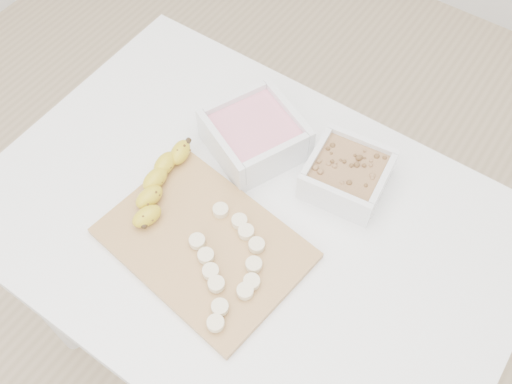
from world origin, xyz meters
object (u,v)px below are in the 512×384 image
Objects in this scene: bowl_granola at (347,174)px; banana at (160,184)px; table at (248,244)px; cutting_board at (204,243)px; bowl_yogurt at (255,134)px.

bowl_granola is 0.36m from banana.
table is 4.99× the size of banana.
table is at bearing 10.58° from banana.
bowl_granola reaches higher than cutting_board.
cutting_board is 0.14m from banana.
cutting_board is at bearing -21.39° from banana.
bowl_granola is at bearing 34.14° from banana.
banana is (-0.28, -0.22, -0.00)m from bowl_granola.
bowl_granola is 0.46× the size of cutting_board.
bowl_yogurt is at bearing 62.89° from banana.
bowl_granola reaches higher than table.
banana reaches higher than cutting_board.
bowl_yogurt reaches higher than bowl_granola.
banana is at bearing -141.84° from bowl_granola.
bowl_yogurt is 0.64× the size of cutting_board.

